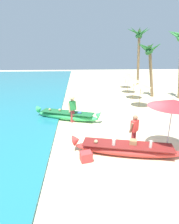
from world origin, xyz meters
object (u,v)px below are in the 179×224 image
person_tourist_customer (134,130)px  palm_tree_tall_inland (139,39)px  boat_red_foreground (127,149)px  cooler_box (86,157)px  patio_umbrella_large (173,104)px  person_vendor_hatted (72,107)px  palm_tree_mid_cluster (149,53)px  boat_green_midground (67,115)px

person_tourist_customer → palm_tree_tall_inland: size_ratio=0.23×
palm_tree_tall_inland → boat_red_foreground: bearing=-108.9°
cooler_box → patio_umbrella_large: bearing=-6.6°
palm_tree_tall_inland → cooler_box: palm_tree_tall_inland is taller
person_vendor_hatted → patio_umbrella_large: 5.86m
boat_red_foreground → patio_umbrella_large: bearing=1.7°
person_vendor_hatted → cooler_box: (0.61, -4.35, -0.79)m
patio_umbrella_large → cooler_box: patio_umbrella_large is taller
person_tourist_customer → palm_tree_mid_cluster: (4.33, 9.93, 3.31)m
cooler_box → palm_tree_mid_cluster: bearing=45.7°
person_vendor_hatted → cooler_box: bearing=-82.0°
boat_red_foreground → boat_green_midground: bearing=121.6°
person_tourist_customer → patio_umbrella_large: bearing=-21.7°
boat_red_foreground → cooler_box: bearing=-168.4°
person_tourist_customer → palm_tree_mid_cluster: size_ratio=0.30×
palm_tree_tall_inland → cooler_box: 17.31m
person_tourist_customer → patio_umbrella_large: (1.33, -0.53, 1.34)m
boat_green_midground → person_tourist_customer: 5.05m
palm_tree_tall_inland → boat_green_midground: bearing=-127.4°
cooler_box → boat_red_foreground: bearing=-1.7°
patio_umbrella_large → palm_tree_mid_cluster: 11.06m
palm_tree_mid_cluster → boat_green_midground: bearing=-141.1°
person_vendor_hatted → palm_tree_mid_cluster: size_ratio=0.33×
boat_red_foreground → patio_umbrella_large: size_ratio=2.00×
patio_umbrella_large → palm_tree_mid_cluster: palm_tree_mid_cluster is taller
palm_tree_tall_inland → patio_umbrella_large: bearing=-102.5°
boat_green_midground → person_vendor_hatted: 0.91m
patio_umbrella_large → cooler_box: bearing=-173.4°
boat_green_midground → cooler_box: boat_green_midground is taller
boat_green_midground → cooler_box: 4.91m
boat_green_midground → palm_tree_mid_cluster: bearing=38.9°
person_vendor_hatted → boat_green_midground: bearing=127.8°
boat_red_foreground → person_tourist_customer: person_tourist_customer is taller
patio_umbrella_large → palm_tree_tall_inland: (3.23, 14.55, 3.40)m
boat_red_foreground → person_vendor_hatted: person_vendor_hatted is taller
person_vendor_hatted → palm_tree_mid_cluster: (7.16, 6.53, 3.21)m
boat_red_foreground → cooler_box: (-1.77, -0.36, -0.07)m
palm_tree_tall_inland → palm_tree_mid_cluster: size_ratio=1.34×
boat_green_midground → palm_tree_tall_inland: 13.84m
boat_red_foreground → person_vendor_hatted: size_ratio=2.81×
person_tourist_customer → palm_tree_mid_cluster: palm_tree_mid_cluster is taller
cooler_box → person_tourist_customer: bearing=9.8°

